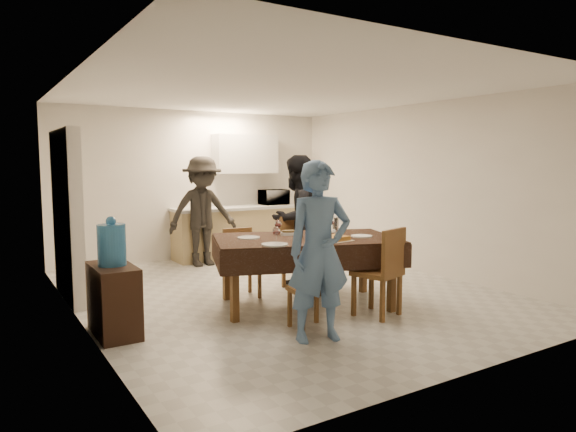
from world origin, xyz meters
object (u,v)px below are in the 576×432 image
object	(u,v)px
dining_table	(306,241)
microwave	(274,197)
savoury_tart	(332,239)
water_pitcher	(332,227)
person_far	(296,219)
water_jug	(112,245)
person_kitchen	(203,211)
person_near	(319,251)
console	(114,300)
wine_bottle	(300,224)

from	to	relation	value
dining_table	microwave	size ratio (longest dim) A/B	4.72
savoury_tart	water_pitcher	bearing A→B (deg)	52.85
savoury_tart	dining_table	bearing A→B (deg)	104.74
water_pitcher	person_far	bearing A→B (deg)	79.70
microwave	savoury_tart	bearing A→B (deg)	69.09
water_jug	person_far	bearing A→B (deg)	18.22
microwave	person_kitchen	distance (m)	1.69
microwave	person_kitchen	bearing A→B (deg)	15.52
water_jug	savoury_tart	xyz separation A→B (m)	(2.28, -0.53, -0.05)
person_kitchen	water_jug	bearing A→B (deg)	-127.35
savoury_tart	person_kitchen	bearing A→B (deg)	93.60
dining_table	microwave	xyz separation A→B (m)	(1.52, 3.32, 0.27)
water_jug	savoury_tart	world-z (taller)	water_jug
water_jug	person_kitchen	size ratio (longest dim) A/B	0.23
water_pitcher	savoury_tart	world-z (taller)	water_pitcher
person_near	person_far	world-z (taller)	person_far
console	microwave	world-z (taller)	microwave
savoury_tart	person_near	bearing A→B (deg)	-134.13
water_jug	person_kitchen	xyz separation A→B (m)	(2.08, 2.73, -0.00)
console	person_kitchen	size ratio (longest dim) A/B	0.42
dining_table	person_kitchen	xyz separation A→B (m)	(-0.10, 2.87, 0.12)
console	person_far	world-z (taller)	person_far
person_far	person_kitchen	world-z (taller)	person_far
water_jug	microwave	xyz separation A→B (m)	(3.70, 3.18, 0.15)
savoury_tart	microwave	size ratio (longest dim) A/B	0.83
water_pitcher	person_kitchen	bearing A→B (deg)	98.83
water_jug	wine_bottle	distance (m)	2.14
person_far	water_pitcher	bearing A→B (deg)	64.19
water_jug	wine_bottle	world-z (taller)	wine_bottle
water_pitcher	savoury_tart	xyz separation A→B (m)	(-0.25, -0.33, -0.09)
microwave	console	bearing A→B (deg)	40.63
dining_table	water_pitcher	size ratio (longest dim) A/B	10.67
dining_table	console	size ratio (longest dim) A/B	3.18
dining_table	savoury_tart	bearing A→B (deg)	-55.52
wine_bottle	microwave	world-z (taller)	microwave
console	person_far	size ratio (longest dim) A/B	0.42
water_pitcher	savoury_tart	size ratio (longest dim) A/B	0.53
water_pitcher	savoury_tart	distance (m)	0.42
water_jug	person_far	distance (m)	2.88
console	person_kitchen	xyz separation A→B (m)	(2.08, 2.73, 0.55)
wine_bottle	person_kitchen	bearing A→B (deg)	91.11
savoury_tart	microwave	bearing A→B (deg)	69.09
person_near	person_far	distance (m)	2.37
wine_bottle	person_kitchen	world-z (taller)	person_kitchen
dining_table	person_kitchen	bearing A→B (deg)	111.82
dining_table	console	bearing A→B (deg)	-164.18
water_jug	person_near	xyz separation A→B (m)	(1.63, -1.20, -0.04)
microwave	person_near	distance (m)	4.84
person_near	person_kitchen	distance (m)	3.95
wine_bottle	person_kitchen	xyz separation A→B (m)	(-0.05, 2.82, -0.07)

